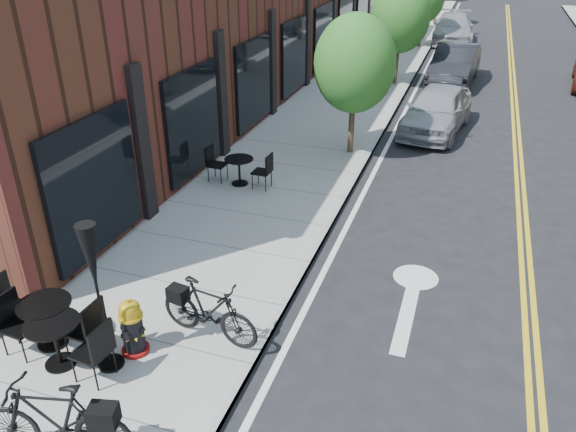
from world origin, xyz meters
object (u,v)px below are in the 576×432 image
(bicycle_left, at_px, (55,420))
(bicycle_right, at_px, (209,311))
(fire_hydrant, at_px, (132,327))
(bistro_set_c, at_px, (239,167))
(parked_car_b, at_px, (455,64))
(patio_umbrella, at_px, (93,268))
(bistro_set_a, at_px, (47,317))
(parked_car_a, at_px, (437,110))
(bistro_set_b, at_px, (55,337))
(parked_car_c, at_px, (453,28))

(bicycle_left, distance_m, bicycle_right, 2.69)
(fire_hydrant, distance_m, bistro_set_c, 6.29)
(parked_car_b, bearing_deg, patio_umbrella, -96.42)
(bistro_set_c, bearing_deg, bicycle_right, -68.68)
(bistro_set_a, xyz_separation_m, parked_car_a, (4.64, 12.47, 0.09))
(bicycle_left, relative_size, bistro_set_b, 1.01)
(fire_hydrant, bearing_deg, patio_umbrella, -118.08)
(fire_hydrant, bearing_deg, bicycle_left, -87.25)
(fire_hydrant, bearing_deg, parked_car_c, 82.31)
(bistro_set_c, bearing_deg, bistro_set_a, -90.85)
(parked_car_c, bearing_deg, patio_umbrella, -99.10)
(parked_car_a, height_order, parked_car_b, parked_car_b)
(fire_hydrant, bearing_deg, bistro_set_b, -148.55)
(bistro_set_b, bearing_deg, patio_umbrella, 22.91)
(parked_car_b, bearing_deg, fire_hydrant, -96.09)
(bicycle_left, bearing_deg, parked_car_c, 161.56)
(bistro_set_b, xyz_separation_m, parked_car_b, (4.32, 19.25, 0.14))
(bicycle_right, bearing_deg, patio_umbrella, 141.01)
(bicycle_left, height_order, bistro_set_b, bicycle_left)
(bistro_set_b, distance_m, parked_car_a, 13.49)
(bistro_set_c, relative_size, patio_umbrella, 0.70)
(bicycle_left, height_order, bistro_set_c, bicycle_left)
(patio_umbrella, bearing_deg, fire_hydrant, 63.98)
(bistro_set_b, bearing_deg, parked_car_c, 88.39)
(bicycle_right, relative_size, patio_umbrella, 0.73)
(parked_car_a, relative_size, parked_car_c, 0.81)
(parked_car_a, height_order, parked_car_c, parked_car_c)
(bistro_set_a, relative_size, parked_car_b, 0.41)
(bistro_set_c, bearing_deg, parked_car_a, 57.66)
(bicycle_right, relative_size, bistro_set_c, 1.05)
(parked_car_a, relative_size, parked_car_b, 0.91)
(parked_car_b, bearing_deg, bistro_set_c, -104.89)
(bistro_set_a, height_order, bistro_set_b, bistro_set_a)
(parked_car_c, bearing_deg, bicycle_right, -96.93)
(patio_umbrella, distance_m, parked_car_c, 28.22)
(parked_car_b, bearing_deg, parked_car_a, -86.61)
(bicycle_left, bearing_deg, bistro_set_a, -151.58)
(bistro_set_c, bearing_deg, bicycle_left, -79.68)
(bistro_set_c, xyz_separation_m, parked_car_c, (3.63, 21.44, 0.18))
(bicycle_right, height_order, bistro_set_a, bicycle_right)
(bicycle_left, bearing_deg, parked_car_a, 153.94)
(patio_umbrella, bearing_deg, parked_car_c, 84.07)
(fire_hydrant, distance_m, bicycle_left, 1.93)
(fire_hydrant, relative_size, bistro_set_c, 0.58)
(bistro_set_c, distance_m, parked_car_a, 7.32)
(bicycle_left, xyz_separation_m, parked_car_b, (3.25, 20.57, 0.07))
(bistro_set_b, relative_size, parked_car_b, 0.41)
(bistro_set_a, relative_size, parked_car_a, 0.45)
(parked_car_a, bearing_deg, parked_car_c, 99.85)
(bicycle_right, bearing_deg, parked_car_b, 0.89)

